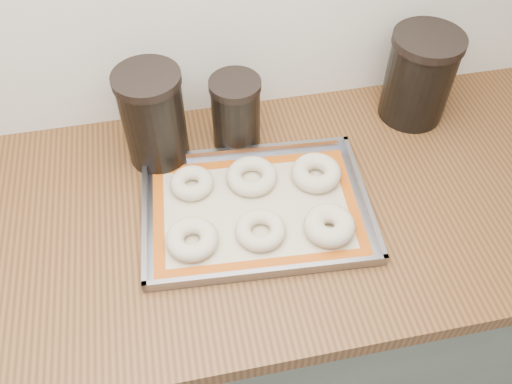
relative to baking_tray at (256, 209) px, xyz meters
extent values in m
cube|color=slate|center=(0.21, 0.01, -0.48)|extent=(3.00, 0.65, 0.86)
cube|color=brown|center=(0.21, 0.01, -0.03)|extent=(3.06, 0.68, 0.04)
cube|color=gray|center=(0.00, 0.00, 0.00)|extent=(0.48, 0.36, 0.00)
cube|color=gray|center=(0.01, 0.16, 0.01)|extent=(0.46, 0.04, 0.02)
cube|color=gray|center=(-0.01, -0.16, 0.01)|extent=(0.46, 0.04, 0.02)
cube|color=gray|center=(-0.22, 0.02, 0.01)|extent=(0.03, 0.33, 0.02)
cube|color=gray|center=(0.22, -0.02, 0.01)|extent=(0.03, 0.33, 0.02)
cube|color=#C6B793|center=(0.00, 0.00, 0.00)|extent=(0.44, 0.32, 0.00)
cube|color=#B0480B|center=(0.01, 0.13, 0.00)|extent=(0.42, 0.05, 0.00)
cube|color=#B0480B|center=(-0.01, -0.13, 0.00)|extent=(0.42, 0.05, 0.00)
cube|color=#B0480B|center=(-0.20, 0.01, 0.00)|extent=(0.04, 0.25, 0.00)
cube|color=#B0480B|center=(0.20, -0.01, 0.00)|extent=(0.04, 0.25, 0.00)
torus|color=beige|center=(-0.14, -0.06, 0.02)|extent=(0.12, 0.12, 0.04)
torus|color=beige|center=(0.00, -0.07, 0.01)|extent=(0.12, 0.12, 0.03)
torus|color=beige|center=(0.13, -0.08, 0.02)|extent=(0.11, 0.11, 0.04)
torus|color=beige|center=(-0.12, 0.08, 0.01)|extent=(0.12, 0.12, 0.03)
torus|color=beige|center=(0.01, 0.08, 0.01)|extent=(0.13, 0.13, 0.03)
torus|color=beige|center=(0.14, 0.06, 0.02)|extent=(0.12, 0.12, 0.04)
cylinder|color=black|center=(-0.18, 0.20, 0.09)|extent=(0.13, 0.13, 0.20)
cylinder|color=black|center=(-0.18, 0.20, 0.21)|extent=(0.14, 0.14, 0.02)
cylinder|color=black|center=(0.00, 0.21, 0.07)|extent=(0.11, 0.11, 0.15)
cylinder|color=black|center=(0.00, 0.21, 0.16)|extent=(0.11, 0.11, 0.02)
cylinder|color=black|center=(0.42, 0.22, 0.09)|extent=(0.15, 0.15, 0.19)
cylinder|color=black|center=(0.42, 0.22, 0.20)|extent=(0.16, 0.16, 0.02)
camera|label=1|loc=(-0.14, -0.68, 0.87)|focal=38.00mm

